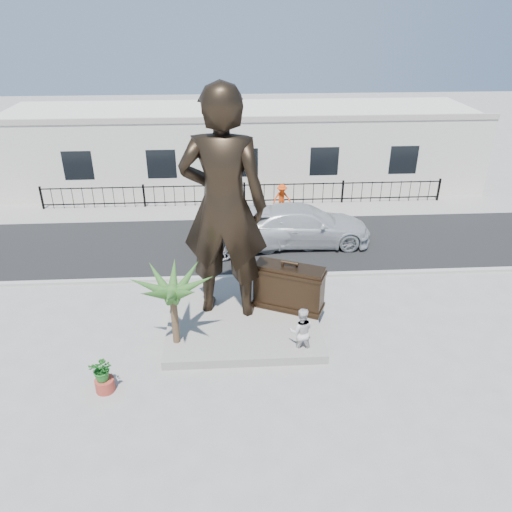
{
  "coord_description": "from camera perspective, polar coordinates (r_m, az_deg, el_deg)",
  "views": [
    {
      "loc": [
        -0.92,
        -13.31,
        10.17
      ],
      "look_at": [
        0.0,
        2.0,
        2.3
      ],
      "focal_mm": 35.0,
      "sensor_mm": 36.0,
      "label": 1
    }
  ],
  "objects": [
    {
      "name": "ground",
      "position": [
        16.78,
        0.42,
        -10.15
      ],
      "size": [
        100.0,
        100.0,
        0.0
      ],
      "primitive_type": "plane",
      "color": "#9E9991",
      "rests_on": "ground"
    },
    {
      "name": "statue",
      "position": [
        16.27,
        -3.74,
        5.7
      ],
      "size": [
        3.15,
        2.35,
        7.87
      ],
      "primitive_type": "imported",
      "rotation": [
        0.0,
        0.0,
        2.97
      ],
      "color": "black",
      "rests_on": "plinth"
    },
    {
      "name": "plinth",
      "position": [
        17.89,
        -1.51,
        -6.92
      ],
      "size": [
        5.2,
        5.2,
        0.3
      ],
      "primitive_type": "cube",
      "color": "gray",
      "rests_on": "ground"
    },
    {
      "name": "building",
      "position": [
        31.36,
        -1.68,
        12.42
      ],
      "size": [
        28.0,
        7.0,
        4.4
      ],
      "primitive_type": "cube",
      "color": "silver",
      "rests_on": "ground"
    },
    {
      "name": "suitcase",
      "position": [
        17.66,
        3.78,
        -3.62
      ],
      "size": [
        2.52,
        1.69,
        1.7
      ],
      "primitive_type": "cube",
      "rotation": [
        0.0,
        0.0,
        -0.42
      ],
      "color": "black",
      "rests_on": "plinth"
    },
    {
      "name": "fence",
      "position": [
        27.83,
        -1.34,
        7.04
      ],
      "size": [
        22.0,
        0.1,
        1.2
      ],
      "primitive_type": "cube",
      "color": "black",
      "rests_on": "ground"
    },
    {
      "name": "car_white",
      "position": [
        23.12,
        0.93,
        3.47
      ],
      "size": [
        6.72,
        4.01,
        1.75
      ],
      "primitive_type": "imported",
      "rotation": [
        0.0,
        0.0,
        1.76
      ],
      "color": "silver",
      "rests_on": "street"
    },
    {
      "name": "street",
      "position": [
        23.63,
        -0.87,
        1.68
      ],
      "size": [
        40.0,
        7.0,
        0.01
      ],
      "primitive_type": "cube",
      "color": "black",
      "rests_on": "ground"
    },
    {
      "name": "car_silver",
      "position": [
        23.24,
        5.48,
        3.53
      ],
      "size": [
        6.17,
        2.56,
        1.78
      ],
      "primitive_type": "imported",
      "rotation": [
        0.0,
        0.0,
        1.56
      ],
      "color": "#B6B9BB",
      "rests_on": "street"
    },
    {
      "name": "far_sidewalk",
      "position": [
        27.29,
        -1.26,
        5.3
      ],
      "size": [
        40.0,
        2.5,
        0.02
      ],
      "primitive_type": "cube",
      "color": "#9E9991",
      "rests_on": "ground"
    },
    {
      "name": "shrub",
      "position": [
        15.27,
        -17.16,
        -12.26
      ],
      "size": [
        0.77,
        0.7,
        0.76
      ],
      "primitive_type": "imported",
      "rotation": [
        0.0,
        0.0,
        -0.16
      ],
      "color": "#236A22",
      "rests_on": "planter"
    },
    {
      "name": "planter",
      "position": [
        15.63,
        -16.87,
        -13.91
      ],
      "size": [
        0.56,
        0.56,
        0.4
      ],
      "primitive_type": "cylinder",
      "color": "#A0372A",
      "rests_on": "ground"
    },
    {
      "name": "worker",
      "position": [
        26.85,
        2.97,
        6.64
      ],
      "size": [
        1.06,
        0.72,
        1.51
      ],
      "primitive_type": "imported",
      "rotation": [
        0.0,
        0.0,
        0.18
      ],
      "color": "#E8430C",
      "rests_on": "far_sidewalk"
    },
    {
      "name": "curb",
      "position": [
        20.5,
        -0.42,
        -2.39
      ],
      "size": [
        40.0,
        0.25,
        0.12
      ],
      "primitive_type": "cube",
      "color": "#A5A399",
      "rests_on": "ground"
    },
    {
      "name": "palm_tree",
      "position": [
        16.82,
        -8.97,
        -10.43
      ],
      "size": [
        1.8,
        1.8,
        3.2
      ],
      "primitive_type": null,
      "color": "#2D5820",
      "rests_on": "ground"
    },
    {
      "name": "tourist",
      "position": [
        16.05,
        5.17,
        -8.57
      ],
      "size": [
        0.85,
        0.68,
        1.66
      ],
      "primitive_type": "imported",
      "rotation": [
        0.0,
        0.0,
        3.07
      ],
      "color": "silver",
      "rests_on": "ground"
    }
  ]
}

